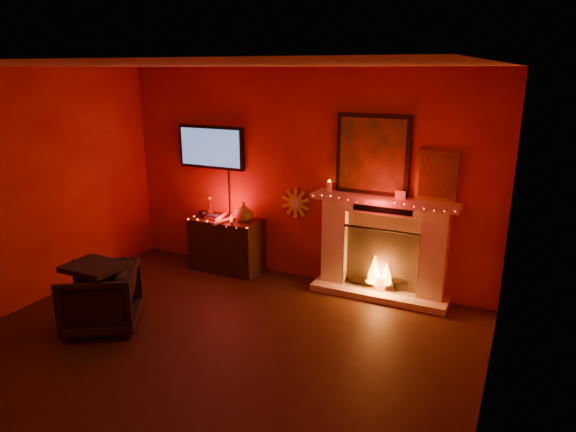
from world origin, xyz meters
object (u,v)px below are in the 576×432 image
(tv, at_px, (211,147))
(sunburst_clock, at_px, (295,203))
(console_table, at_px, (227,242))
(armchair, at_px, (101,298))
(fireplace, at_px, (382,238))

(tv, bearing_deg, sunburst_clock, 1.24)
(tv, xyz_separation_m, sunburst_clock, (1.25, 0.03, -0.65))
(console_table, bearing_deg, armchair, -99.55)
(sunburst_clock, xyz_separation_m, console_table, (-0.92, -0.22, -0.61))
(console_table, relative_size, armchair, 1.31)
(armchair, bearing_deg, tv, 147.29)
(sunburst_clock, bearing_deg, console_table, -166.56)
(console_table, height_order, armchair, console_table)
(fireplace, xyz_separation_m, armchair, (-2.44, -2.12, -0.38))
(tv, bearing_deg, fireplace, -1.50)
(tv, distance_m, sunburst_clock, 1.41)
(fireplace, height_order, sunburst_clock, fireplace)
(fireplace, xyz_separation_m, sunburst_clock, (-1.19, 0.09, 0.28))
(tv, relative_size, console_table, 1.26)
(fireplace, relative_size, armchair, 2.90)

